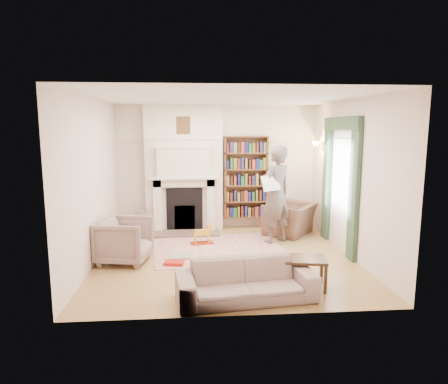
{
  "coord_description": "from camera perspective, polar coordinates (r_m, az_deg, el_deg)",
  "views": [
    {
      "loc": [
        -0.57,
        -6.86,
        2.32
      ],
      "look_at": [
        0.0,
        0.25,
        1.15
      ],
      "focal_mm": 32.0,
      "sensor_mm": 36.0,
      "label": 1
    }
  ],
  "objects": [
    {
      "name": "comic_annuals",
      "position": [
        6.75,
        3.24,
        -10.61
      ],
      "size": [
        0.63,
        0.33,
        0.02
      ],
      "color": "red",
      "rests_on": "rug"
    },
    {
      "name": "wall_right",
      "position": [
        7.47,
        17.63,
        1.81
      ],
      "size": [
        0.0,
        4.5,
        4.5
      ],
      "primitive_type": "plane",
      "rotation": [
        1.57,
        0.0,
        -1.57
      ],
      "color": "silver",
      "rests_on": "floor"
    },
    {
      "name": "rug",
      "position": [
        7.73,
        -0.87,
        -8.11
      ],
      "size": [
        2.68,
        2.2,
        0.01
      ],
      "primitive_type": "cube",
      "rotation": [
        0.0,
        0.0,
        0.13
      ],
      "color": "beige",
      "rests_on": "floor"
    },
    {
      "name": "rocking_horse",
      "position": [
        7.98,
        -3.18,
        -6.1
      ],
      "size": [
        0.48,
        0.26,
        0.4
      ],
      "primitive_type": null,
      "rotation": [
        0.0,
        0.0,
        0.18
      ],
      "color": "gold",
      "rests_on": "rug"
    },
    {
      "name": "paraffin_heater",
      "position": [
        8.89,
        -11.72,
        -4.18
      ],
      "size": [
        0.25,
        0.25,
        0.55
      ],
      "primitive_type": "cylinder",
      "rotation": [
        0.0,
        0.0,
        0.06
      ],
      "color": "#A1A2A9",
      "rests_on": "floor"
    },
    {
      "name": "pelmet",
      "position": [
        7.77,
        16.45,
        9.38
      ],
      "size": [
        0.09,
        1.7,
        0.24
      ],
      "primitive_type": "cube",
      "color": "#2A422A",
      "rests_on": "wall_right"
    },
    {
      "name": "ceiling",
      "position": [
        6.9,
        0.17,
        13.3
      ],
      "size": [
        4.5,
        4.5,
        0.0
      ],
      "primitive_type": "plane",
      "rotation": [
        3.14,
        0.0,
        0.0
      ],
      "color": "white",
      "rests_on": "wall_back"
    },
    {
      "name": "armchair_reading",
      "position": [
        8.82,
        9.42,
        -3.8
      ],
      "size": [
        1.35,
        1.38,
        0.67
      ],
      "primitive_type": "imported",
      "rotation": [
        0.0,
        0.0,
        4.04
      ],
      "color": "#4B3228",
      "rests_on": "floor"
    },
    {
      "name": "fireplace",
      "position": [
        8.96,
        -5.72,
        3.29
      ],
      "size": [
        1.7,
        0.58,
        2.8
      ],
      "color": "silver",
      "rests_on": "floor"
    },
    {
      "name": "man_reading",
      "position": [
        8.02,
        7.45,
        -0.37
      ],
      "size": [
        0.86,
        0.78,
        1.96
      ],
      "primitive_type": "imported",
      "rotation": [
        0.0,
        0.0,
        3.72
      ],
      "color": "#584C46",
      "rests_on": "floor"
    },
    {
      "name": "curtain_left",
      "position": [
        7.21,
        18.08,
        -0.09
      ],
      "size": [
        0.07,
        0.32,
        2.4
      ],
      "primitive_type": "cube",
      "color": "#2A422A",
      "rests_on": "floor"
    },
    {
      "name": "newspaper",
      "position": [
        7.76,
        6.71,
        1.26
      ],
      "size": [
        0.43,
        0.34,
        0.29
      ],
      "primitive_type": "cube",
      "rotation": [
        -0.35,
        0.0,
        0.58
      ],
      "color": "white",
      "rests_on": "man_reading"
    },
    {
      "name": "wall_sconce",
      "position": [
        8.77,
        12.75,
        6.34
      ],
      "size": [
        0.2,
        0.24,
        0.24
      ],
      "primitive_type": null,
      "color": "gold",
      "rests_on": "wall_right"
    },
    {
      "name": "floor",
      "position": [
        7.26,
        0.16,
        -9.31
      ],
      "size": [
        4.5,
        4.5,
        0.0
      ],
      "primitive_type": "plane",
      "color": "olive",
      "rests_on": "ground"
    },
    {
      "name": "board_game",
      "position": [
        7.29,
        -6.4,
        -9.08
      ],
      "size": [
        0.37,
        0.37,
        0.03
      ],
      "primitive_type": "cube",
      "rotation": [
        0.0,
        0.0,
        0.08
      ],
      "color": "#E5C851",
      "rests_on": "rug"
    },
    {
      "name": "wall_back",
      "position": [
        9.17,
        -1.0,
        3.55
      ],
      "size": [
        4.5,
        0.0,
        4.5
      ],
      "primitive_type": "plane",
      "rotation": [
        1.57,
        0.0,
        0.0
      ],
      "color": "silver",
      "rests_on": "floor"
    },
    {
      "name": "armchair_left",
      "position": [
        7.13,
        -14.01,
        -6.74
      ],
      "size": [
        0.97,
        0.95,
        0.77
      ],
      "primitive_type": "imported",
      "rotation": [
        0.0,
        0.0,
        1.39
      ],
      "color": "#A49587",
      "rests_on": "floor"
    },
    {
      "name": "wall_front",
      "position": [
        4.74,
        2.43,
        -1.89
      ],
      "size": [
        4.5,
        0.0,
        4.5
      ],
      "primitive_type": "plane",
      "rotation": [
        -1.57,
        0.0,
        0.0
      ],
      "color": "silver",
      "rests_on": "floor"
    },
    {
      "name": "curtain_right",
      "position": [
        8.5,
        14.48,
        1.45
      ],
      "size": [
        0.07,
        0.32,
        2.4
      ],
      "primitive_type": "cube",
      "color": "#2A422A",
      "rests_on": "floor"
    },
    {
      "name": "bookcase",
      "position": [
        9.14,
        3.13,
        2.1
      ],
      "size": [
        1.0,
        0.24,
        1.85
      ],
      "primitive_type": "cube",
      "color": "brown",
      "rests_on": "floor"
    },
    {
      "name": "coffee_table",
      "position": [
        6.01,
        10.94,
        -11.24
      ],
      "size": [
        0.77,
        0.57,
        0.45
      ],
      "primitive_type": null,
      "rotation": [
        0.0,
        0.0,
        -0.18
      ],
      "color": "#362013",
      "rests_on": "floor"
    },
    {
      "name": "sofa",
      "position": [
        5.52,
        3.14,
        -12.48
      ],
      "size": [
        1.94,
        0.95,
        0.54
      ],
      "primitive_type": "imported",
      "rotation": [
        0.0,
        0.0,
        0.12
      ],
      "color": "#A89D8B",
      "rests_on": "floor"
    },
    {
      "name": "game_box_lid",
      "position": [
        6.92,
        -7.14,
        -10.03
      ],
      "size": [
        0.36,
        0.26,
        0.05
      ],
      "primitive_type": "cube",
      "rotation": [
        0.0,
        0.0,
        -0.15
      ],
      "color": "#B21B14",
      "rests_on": "rug"
    },
    {
      "name": "window",
      "position": [
        7.83,
        16.45,
        2.56
      ],
      "size": [
        0.02,
        0.9,
        1.3
      ],
      "primitive_type": "cube",
      "color": "silver",
      "rests_on": "wall_right"
    },
    {
      "name": "wall_left",
      "position": [
        7.12,
        -18.19,
        1.43
      ],
      "size": [
        0.0,
        4.5,
        4.5
      ],
      "primitive_type": "plane",
      "rotation": [
        1.57,
        0.0,
        1.57
      ],
      "color": "silver",
      "rests_on": "floor"
    }
  ]
}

